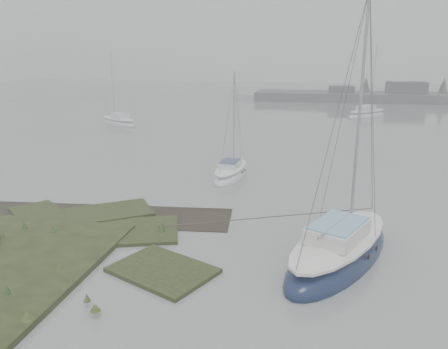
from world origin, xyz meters
TOP-DOWN VIEW (x-y plane):
  - ground at (0.00, 30.00)m, footprint 160.00×160.00m
  - sailboat_main at (6.73, 1.72)m, footprint 5.43×7.80m
  - sailboat_white at (0.60, 12.38)m, footprint 2.16×5.16m
  - sailboat_far_a at (-15.40, 30.72)m, footprint 5.97×4.88m
  - sailboat_far_b at (12.11, 42.35)m, footprint 6.02×6.33m
  - sailboat_far_c at (-6.66, 63.02)m, footprint 4.97×3.03m

SIDE VIEW (x-z plane):
  - ground at x=0.00m, z-range 0.00..0.00m
  - sailboat_far_c at x=-6.66m, z-range -3.13..3.54m
  - sailboat_white at x=0.60m, z-range -3.32..3.76m
  - sailboat_far_a at x=-15.40m, z-range -3.90..4.41m
  - sailboat_far_b at x=12.11m, z-range -4.35..4.93m
  - sailboat_main at x=6.73m, z-range -4.95..5.60m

